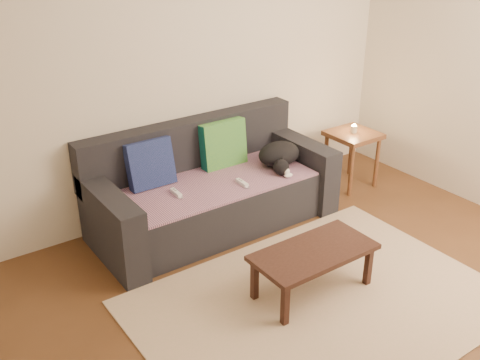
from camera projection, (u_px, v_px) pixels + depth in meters
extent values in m
plane|color=brown|center=(335.00, 316.00, 3.84)|extent=(4.50, 4.50, 0.00)
cube|color=beige|center=(181.00, 69.00, 4.76)|extent=(4.50, 0.04, 2.60)
cube|color=#232328|center=(215.00, 205.00, 4.86)|extent=(1.70, 0.78, 0.42)
cube|color=#232328|center=(190.00, 144.00, 4.97)|extent=(2.10, 0.18, 0.45)
cube|color=#232328|center=(112.00, 228.00, 4.33)|extent=(0.20, 0.90, 0.60)
cube|color=#232328|center=(299.00, 169.00, 5.31)|extent=(0.20, 0.90, 0.60)
cube|color=#482C52|center=(216.00, 183.00, 4.75)|extent=(1.66, 0.74, 0.02)
cube|color=#11204A|center=(150.00, 164.00, 4.61)|extent=(0.39, 0.18, 0.41)
cube|color=#0C5245|center=(223.00, 145.00, 4.99)|extent=(0.43, 0.15, 0.44)
ellipsoid|color=black|center=(279.00, 154.00, 5.02)|extent=(0.48, 0.43, 0.21)
sphere|color=black|center=(281.00, 167.00, 4.84)|extent=(0.18, 0.18, 0.14)
sphere|color=white|center=(287.00, 171.00, 4.81)|extent=(0.08, 0.08, 0.06)
ellipsoid|color=black|center=(297.00, 157.00, 5.12)|extent=(0.17, 0.11, 0.05)
cube|color=white|center=(176.00, 193.00, 4.52)|extent=(0.04, 0.15, 0.03)
cube|color=white|center=(242.00, 183.00, 4.69)|extent=(0.04, 0.15, 0.03)
cube|color=brown|center=(353.00, 135.00, 5.48)|extent=(0.45, 0.45, 0.04)
cylinder|color=brown|center=(351.00, 171.00, 5.38)|extent=(0.04, 0.04, 0.51)
cylinder|color=brown|center=(377.00, 163.00, 5.56)|extent=(0.04, 0.04, 0.51)
cylinder|color=brown|center=(325.00, 159.00, 5.64)|extent=(0.04, 0.04, 0.51)
cylinder|color=brown|center=(351.00, 151.00, 5.82)|extent=(0.04, 0.04, 0.51)
cylinder|color=beige|center=(354.00, 129.00, 5.45)|extent=(0.06, 0.06, 0.07)
sphere|color=#FFBF59|center=(354.00, 125.00, 5.44)|extent=(0.02, 0.02, 0.02)
cube|color=tan|center=(320.00, 304.00, 3.95)|extent=(2.50, 1.80, 0.01)
cube|color=#331A13|center=(314.00, 252.00, 3.94)|extent=(0.89, 0.45, 0.04)
cube|color=#331A13|center=(285.00, 305.00, 3.69)|extent=(0.04, 0.04, 0.32)
cube|color=#331A13|center=(368.00, 266.00, 4.10)|extent=(0.04, 0.04, 0.32)
cube|color=#331A13|center=(255.00, 280.00, 3.94)|extent=(0.04, 0.04, 0.32)
cube|color=#331A13|center=(336.00, 246.00, 4.35)|extent=(0.04, 0.04, 0.32)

